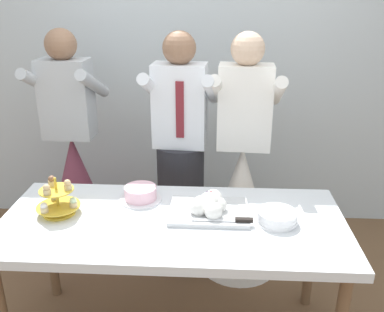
{
  "coord_description": "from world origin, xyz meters",
  "views": [
    {
      "loc": [
        0.21,
        -1.91,
        1.9
      ],
      "look_at": [
        0.09,
        0.15,
        1.07
      ],
      "focal_mm": 39.58,
      "sensor_mm": 36.0,
      "label": 1
    }
  ],
  "objects_px": {
    "dessert_table": "(173,232)",
    "main_cake_tray": "(209,207)",
    "person_groom": "(181,169)",
    "round_cake": "(141,194)",
    "person_bride": "(241,193)",
    "plate_stack": "(277,217)",
    "person_guest": "(76,180)",
    "cupcake_stand": "(58,200)"
  },
  "relations": [
    {
      "from": "dessert_table",
      "to": "main_cake_tray",
      "type": "bearing_deg",
      "value": 20.57
    },
    {
      "from": "round_cake",
      "to": "person_bride",
      "type": "height_order",
      "value": "person_bride"
    },
    {
      "from": "person_bride",
      "to": "person_groom",
      "type": "bearing_deg",
      "value": 177.62
    },
    {
      "from": "plate_stack",
      "to": "person_bride",
      "type": "height_order",
      "value": "person_bride"
    },
    {
      "from": "dessert_table",
      "to": "person_groom",
      "type": "bearing_deg",
      "value": 91.25
    },
    {
      "from": "dessert_table",
      "to": "plate_stack",
      "type": "distance_m",
      "value": 0.55
    },
    {
      "from": "cupcake_stand",
      "to": "person_bride",
      "type": "relative_size",
      "value": 0.14
    },
    {
      "from": "cupcake_stand",
      "to": "main_cake_tray",
      "type": "height_order",
      "value": "cupcake_stand"
    },
    {
      "from": "cupcake_stand",
      "to": "plate_stack",
      "type": "height_order",
      "value": "cupcake_stand"
    },
    {
      "from": "round_cake",
      "to": "person_groom",
      "type": "bearing_deg",
      "value": 70.47
    },
    {
      "from": "cupcake_stand",
      "to": "person_groom",
      "type": "xyz_separation_m",
      "value": [
        0.59,
        0.7,
        -0.11
      ]
    },
    {
      "from": "cupcake_stand",
      "to": "round_cake",
      "type": "bearing_deg",
      "value": 23.6
    },
    {
      "from": "dessert_table",
      "to": "person_guest",
      "type": "relative_size",
      "value": 1.08
    },
    {
      "from": "person_groom",
      "to": "person_bride",
      "type": "bearing_deg",
      "value": -2.38
    },
    {
      "from": "plate_stack",
      "to": "person_bride",
      "type": "relative_size",
      "value": 0.13
    },
    {
      "from": "plate_stack",
      "to": "person_bride",
      "type": "bearing_deg",
      "value": 100.9
    },
    {
      "from": "dessert_table",
      "to": "plate_stack",
      "type": "relative_size",
      "value": 8.68
    },
    {
      "from": "person_guest",
      "to": "round_cake",
      "type": "bearing_deg",
      "value": -47.17
    },
    {
      "from": "main_cake_tray",
      "to": "plate_stack",
      "type": "xyz_separation_m",
      "value": [
        0.35,
        -0.07,
        -0.01
      ]
    },
    {
      "from": "person_groom",
      "to": "round_cake",
      "type": "bearing_deg",
      "value": -109.53
    },
    {
      "from": "person_groom",
      "to": "dessert_table",
      "type": "bearing_deg",
      "value": -88.75
    },
    {
      "from": "dessert_table",
      "to": "person_guest",
      "type": "height_order",
      "value": "person_guest"
    },
    {
      "from": "dessert_table",
      "to": "plate_stack",
      "type": "height_order",
      "value": "plate_stack"
    },
    {
      "from": "person_groom",
      "to": "person_bride",
      "type": "height_order",
      "value": "same"
    },
    {
      "from": "plate_stack",
      "to": "round_cake",
      "type": "bearing_deg",
      "value": 164.04
    },
    {
      "from": "plate_stack",
      "to": "person_guest",
      "type": "height_order",
      "value": "person_guest"
    },
    {
      "from": "round_cake",
      "to": "person_bride",
      "type": "bearing_deg",
      "value": 39.89
    },
    {
      "from": "main_cake_tray",
      "to": "person_bride",
      "type": "height_order",
      "value": "person_bride"
    },
    {
      "from": "person_groom",
      "to": "person_guest",
      "type": "height_order",
      "value": "same"
    },
    {
      "from": "dessert_table",
      "to": "person_bride",
      "type": "xyz_separation_m",
      "value": [
        0.4,
        0.71,
        -0.12
      ]
    },
    {
      "from": "main_cake_tray",
      "to": "person_groom",
      "type": "height_order",
      "value": "person_groom"
    },
    {
      "from": "round_cake",
      "to": "person_groom",
      "type": "relative_size",
      "value": 0.14
    },
    {
      "from": "dessert_table",
      "to": "main_cake_tray",
      "type": "relative_size",
      "value": 4.14
    },
    {
      "from": "person_guest",
      "to": "plate_stack",
      "type": "bearing_deg",
      "value": -32.67
    },
    {
      "from": "dessert_table",
      "to": "person_guest",
      "type": "bearing_deg",
      "value": 133.02
    },
    {
      "from": "round_cake",
      "to": "main_cake_tray",
      "type": "bearing_deg",
      "value": -19.63
    },
    {
      "from": "round_cake",
      "to": "person_guest",
      "type": "distance_m",
      "value": 0.91
    },
    {
      "from": "main_cake_tray",
      "to": "dessert_table",
      "type": "bearing_deg",
      "value": -159.43
    },
    {
      "from": "cupcake_stand",
      "to": "person_guest",
      "type": "height_order",
      "value": "person_guest"
    },
    {
      "from": "person_bride",
      "to": "person_guest",
      "type": "xyz_separation_m",
      "value": [
        -1.2,
        0.14,
        0.0
      ]
    },
    {
      "from": "plate_stack",
      "to": "person_bride",
      "type": "distance_m",
      "value": 0.76
    },
    {
      "from": "round_cake",
      "to": "cupcake_stand",
      "type": "bearing_deg",
      "value": -156.4
    }
  ]
}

